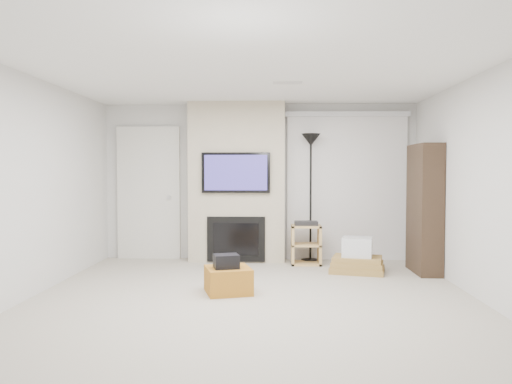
{
  "coord_description": "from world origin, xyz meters",
  "views": [
    {
      "loc": [
        0.24,
        -5.32,
        1.42
      ],
      "look_at": [
        0.0,
        1.2,
        1.15
      ],
      "focal_mm": 35.0,
      "sensor_mm": 36.0,
      "label": 1
    }
  ],
  "objects_px": {
    "av_stand": "(306,242)",
    "bookshelf": "(424,209)",
    "box_stack": "(357,259)",
    "floor_lamp": "(311,161)",
    "ottoman": "(228,280)"
  },
  "relations": [
    {
      "from": "floor_lamp",
      "to": "bookshelf",
      "type": "distance_m",
      "value": 1.85
    },
    {
      "from": "floor_lamp",
      "to": "bookshelf",
      "type": "bearing_deg",
      "value": -27.3
    },
    {
      "from": "ottoman",
      "to": "bookshelf",
      "type": "height_order",
      "value": "bookshelf"
    },
    {
      "from": "av_stand",
      "to": "box_stack",
      "type": "xyz_separation_m",
      "value": [
        0.68,
        -0.58,
        -0.16
      ]
    },
    {
      "from": "ottoman",
      "to": "floor_lamp",
      "type": "distance_m",
      "value": 2.74
    },
    {
      "from": "ottoman",
      "to": "floor_lamp",
      "type": "bearing_deg",
      "value": 61.77
    },
    {
      "from": "bookshelf",
      "to": "av_stand",
      "type": "bearing_deg",
      "value": 160.74
    },
    {
      "from": "floor_lamp",
      "to": "av_stand",
      "type": "distance_m",
      "value": 1.26
    },
    {
      "from": "floor_lamp",
      "to": "av_stand",
      "type": "xyz_separation_m",
      "value": [
        -0.08,
        -0.23,
        -1.23
      ]
    },
    {
      "from": "box_stack",
      "to": "ottoman",
      "type": "bearing_deg",
      "value": -143.73
    },
    {
      "from": "box_stack",
      "to": "bookshelf",
      "type": "bearing_deg",
      "value": 1.3
    },
    {
      "from": "av_stand",
      "to": "bookshelf",
      "type": "height_order",
      "value": "bookshelf"
    },
    {
      "from": "floor_lamp",
      "to": "box_stack",
      "type": "height_order",
      "value": "floor_lamp"
    },
    {
      "from": "floor_lamp",
      "to": "av_stand",
      "type": "relative_size",
      "value": 3.04
    },
    {
      "from": "ottoman",
      "to": "bookshelf",
      "type": "relative_size",
      "value": 0.28
    }
  ]
}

